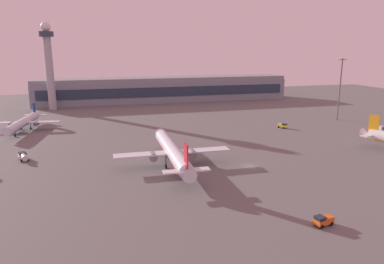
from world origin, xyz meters
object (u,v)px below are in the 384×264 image
airplane_mid_apron (24,122)px  catering_truck (383,130)px  cargo_loader (283,126)px  control_tower (49,61)px  fuel_truck (23,156)px  apron_light_east (340,86)px  airplane_far_stand (172,151)px  maintenance_van (323,220)px

airplane_mid_apron → catering_truck: 156.69m
airplane_mid_apron → cargo_loader: size_ratio=8.57×
control_tower → cargo_loader: control_tower is taller
catering_truck → fuel_truck: (-142.32, -0.57, -0.21)m
airplane_mid_apron → cargo_loader: 116.08m
control_tower → fuel_truck: size_ratio=7.58×
control_tower → airplane_mid_apron: (-6.24, -55.61, -24.80)m
cargo_loader → apron_light_east: (36.65, 10.22, 16.12)m
airplane_far_stand → apron_light_east: apron_light_east is taller
cargo_loader → apron_light_east: size_ratio=0.15×
airplane_mid_apron → apron_light_east: 151.26m
cargo_loader → maintenance_van: bearing=33.8°
maintenance_van → apron_light_east: 121.62m
catering_truck → fuel_truck: bearing=13.2°
catering_truck → airplane_far_stand: bearing=23.8°
cargo_loader → fuel_truck: size_ratio=0.69×
cargo_loader → maintenance_van: 92.64m
fuel_truck → cargo_loader: bearing=-8.4°
control_tower → airplane_far_stand: (47.25, -119.69, -24.09)m
fuel_truck → control_tower: bearing=71.1°
fuel_truck → apron_light_east: (142.36, 31.13, 15.93)m
airplane_far_stand → cargo_loader: size_ratio=10.18×
airplane_far_stand → maintenance_van: size_ratio=10.45×
airplane_mid_apron → maintenance_van: (75.42, -109.94, -2.61)m
control_tower → airplane_far_stand: bearing=-68.5°
catering_truck → maintenance_van: (-74.44, -64.22, -0.40)m
airplane_far_stand → cargo_loader: airplane_far_stand is taller
control_tower → cargo_loader: 136.96m
maintenance_van → apron_light_east: size_ratio=0.14×
airplane_mid_apron → apron_light_east: bearing=-177.2°
fuel_truck → maintenance_van: fuel_truck is taller
airplane_far_stand → cargo_loader: (59.75, 38.70, -3.32)m
cargo_loader → fuel_truck: 107.76m
fuel_truck → apron_light_east: size_ratio=0.22×
catering_truck → apron_light_east: (0.04, 30.56, 15.72)m
apron_light_east → control_tower: bearing=153.8°
airplane_mid_apron → catering_truck: airplane_mid_apron is taller
maintenance_van → fuel_truck: bearing=36.2°
cargo_loader → catering_truck: (36.62, -20.35, 0.40)m
airplane_mid_apron → cargo_loader: airplane_mid_apron is taller
airplane_mid_apron → fuel_truck: airplane_mid_apron is taller
maintenance_van → apron_light_east: bearing=-48.8°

